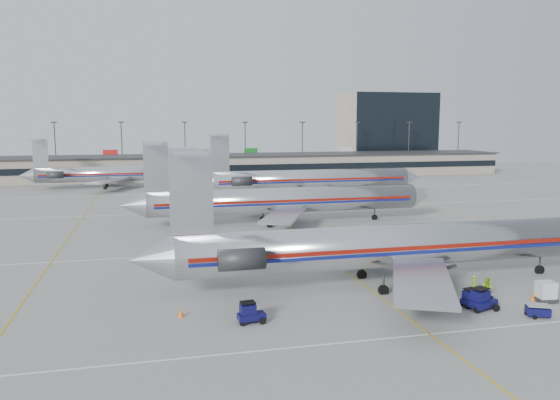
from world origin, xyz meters
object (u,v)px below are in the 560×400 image
object	(u,v)px
jet_foreground	(394,245)
belt_loader	(433,280)
tug_center	(482,300)
jet_second_row	(280,200)
uld_container	(546,292)

from	to	relation	value
jet_foreground	belt_loader	xyz separation A→B (m)	(3.35, -1.37, -3.23)
tug_center	belt_loader	size ratio (longest dim) A/B	0.65
jet_second_row	belt_loader	distance (m)	34.57
jet_second_row	uld_container	distance (m)	42.39
tug_center	belt_loader	world-z (taller)	belt_loader
jet_second_row	tug_center	xyz separation A→B (m)	(7.15, -40.69, -2.76)
belt_loader	jet_second_row	bearing A→B (deg)	120.51
uld_container	belt_loader	distance (m)	9.43
uld_container	jet_foreground	bearing A→B (deg)	150.97
belt_loader	uld_container	bearing A→B (deg)	-22.01
uld_container	jet_second_row	bearing A→B (deg)	115.99
jet_foreground	uld_container	distance (m)	13.21
jet_second_row	tug_center	world-z (taller)	jet_second_row
jet_foreground	uld_container	world-z (taller)	jet_foreground
tug_center	belt_loader	distance (m)	6.93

